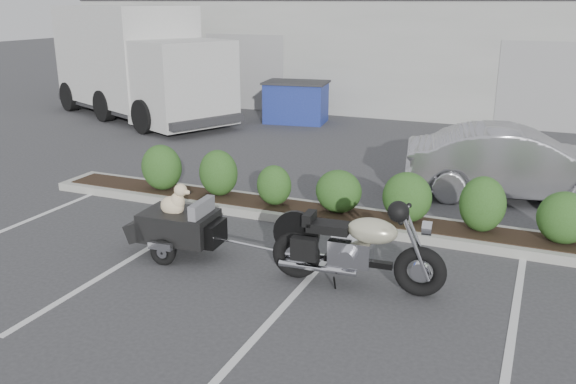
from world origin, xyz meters
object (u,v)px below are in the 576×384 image
at_px(pet_trailer, 178,224).
at_px(delivery_truck, 139,65).
at_px(motorcycle, 356,249).
at_px(sedan, 516,163).
at_px(dumpster, 296,102).

distance_m(pet_trailer, delivery_truck, 11.92).
bearing_deg(motorcycle, delivery_truck, 133.82).
height_order(motorcycle, sedan, sedan).
height_order(pet_trailer, dumpster, dumpster).
bearing_deg(motorcycle, dumpster, 112.39).
height_order(sedan, delivery_truck, delivery_truck).
height_order(dumpster, delivery_truck, delivery_truck).
xyz_separation_m(sedan, delivery_truck, (-11.91, 4.29, 1.01)).
distance_m(motorcycle, dumpster, 11.74).
bearing_deg(delivery_truck, motorcycle, -17.31).
height_order(pet_trailer, sedan, sedan).
xyz_separation_m(sedan, dumpster, (-6.91, 5.55, -0.04)).
distance_m(motorcycle, sedan, 5.26).
relative_size(dumpster, delivery_truck, 0.26).
bearing_deg(dumpster, motorcycle, -71.93).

